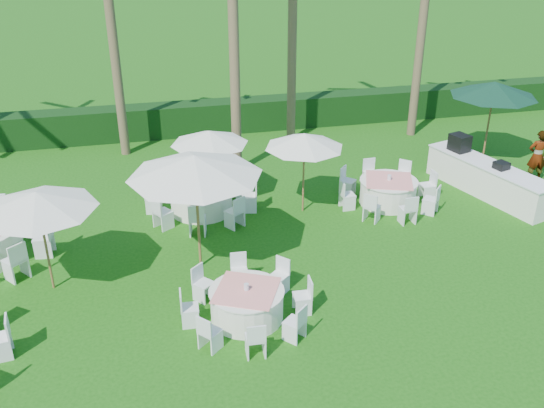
{
  "coord_description": "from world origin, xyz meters",
  "views": [
    {
      "loc": [
        -2.07,
        -10.52,
        8.06
      ],
      "look_at": [
        1.0,
        2.7,
        1.3
      ],
      "focal_mm": 40.0,
      "sensor_mm": 36.0,
      "label": 1
    }
  ],
  "objects_px": {
    "buffet_table": "(486,177)",
    "staff_person": "(537,156)",
    "umbrella_c": "(209,137)",
    "umbrella_d": "(304,141)",
    "banquet_table_b": "(247,303)",
    "umbrella_a": "(37,201)",
    "banquet_table_e": "(201,198)",
    "banquet_table_f": "(388,191)",
    "umbrella_green": "(494,89)",
    "umbrella_b": "(195,166)"
  },
  "relations": [
    {
      "from": "umbrella_a",
      "to": "staff_person",
      "type": "relative_size",
      "value": 1.52
    },
    {
      "from": "banquet_table_f",
      "to": "buffet_table",
      "type": "height_order",
      "value": "buffet_table"
    },
    {
      "from": "umbrella_a",
      "to": "staff_person",
      "type": "xyz_separation_m",
      "value": [
        14.58,
        2.88,
        -1.41
      ]
    },
    {
      "from": "umbrella_b",
      "to": "umbrella_green",
      "type": "distance_m",
      "value": 11.33
    },
    {
      "from": "staff_person",
      "to": "umbrella_d",
      "type": "bearing_deg",
      "value": 13.28
    },
    {
      "from": "banquet_table_e",
      "to": "umbrella_d",
      "type": "xyz_separation_m",
      "value": [
        2.87,
        -0.64,
        1.75
      ]
    },
    {
      "from": "banquet_table_b",
      "to": "umbrella_a",
      "type": "xyz_separation_m",
      "value": [
        -4.19,
        2.14,
        1.88
      ]
    },
    {
      "from": "banquet_table_e",
      "to": "umbrella_green",
      "type": "bearing_deg",
      "value": 8.91
    },
    {
      "from": "umbrella_green",
      "to": "banquet_table_f",
      "type": "bearing_deg",
      "value": -152.92
    },
    {
      "from": "banquet_table_e",
      "to": "umbrella_green",
      "type": "height_order",
      "value": "umbrella_green"
    },
    {
      "from": "buffet_table",
      "to": "staff_person",
      "type": "bearing_deg",
      "value": 14.04
    },
    {
      "from": "umbrella_d",
      "to": "umbrella_a",
      "type": "bearing_deg",
      "value": -159.61
    },
    {
      "from": "umbrella_d",
      "to": "banquet_table_e",
      "type": "bearing_deg",
      "value": 167.33
    },
    {
      "from": "umbrella_a",
      "to": "buffet_table",
      "type": "height_order",
      "value": "umbrella_a"
    },
    {
      "from": "umbrella_b",
      "to": "umbrella_a",
      "type": "bearing_deg",
      "value": -177.0
    },
    {
      "from": "banquet_table_e",
      "to": "umbrella_a",
      "type": "relative_size",
      "value": 1.24
    },
    {
      "from": "umbrella_green",
      "to": "staff_person",
      "type": "relative_size",
      "value": 1.68
    },
    {
      "from": "umbrella_b",
      "to": "umbrella_d",
      "type": "height_order",
      "value": "umbrella_b"
    },
    {
      "from": "banquet_table_f",
      "to": "umbrella_b",
      "type": "relative_size",
      "value": 0.94
    },
    {
      "from": "banquet_table_b",
      "to": "umbrella_a",
      "type": "height_order",
      "value": "umbrella_a"
    },
    {
      "from": "banquet_table_e",
      "to": "umbrella_c",
      "type": "xyz_separation_m",
      "value": [
        0.37,
        0.49,
        1.64
      ]
    },
    {
      "from": "banquet_table_e",
      "to": "umbrella_d",
      "type": "bearing_deg",
      "value": -12.67
    },
    {
      "from": "banquet_table_b",
      "to": "buffet_table",
      "type": "distance_m",
      "value": 9.47
    },
    {
      "from": "buffet_table",
      "to": "staff_person",
      "type": "xyz_separation_m",
      "value": [
        2.06,
        0.52,
        0.32
      ]
    },
    {
      "from": "buffet_table",
      "to": "banquet_table_f",
      "type": "bearing_deg",
      "value": 179.22
    },
    {
      "from": "banquet_table_b",
      "to": "staff_person",
      "type": "xyz_separation_m",
      "value": [
        10.39,
        5.02,
        0.48
      ]
    },
    {
      "from": "umbrella_green",
      "to": "buffet_table",
      "type": "height_order",
      "value": "umbrella_green"
    },
    {
      "from": "umbrella_a",
      "to": "umbrella_d",
      "type": "bearing_deg",
      "value": 20.39
    },
    {
      "from": "umbrella_b",
      "to": "umbrella_green",
      "type": "xyz_separation_m",
      "value": [
        10.38,
        4.53,
        -0.11
      ]
    },
    {
      "from": "umbrella_a",
      "to": "umbrella_d",
      "type": "relative_size",
      "value": 1.09
    },
    {
      "from": "banquet_table_b",
      "to": "staff_person",
      "type": "height_order",
      "value": "staff_person"
    },
    {
      "from": "umbrella_c",
      "to": "umbrella_green",
      "type": "relative_size",
      "value": 0.79
    },
    {
      "from": "umbrella_b",
      "to": "banquet_table_b",
      "type": "bearing_deg",
      "value": -72.79
    },
    {
      "from": "banquet_table_b",
      "to": "umbrella_d",
      "type": "height_order",
      "value": "umbrella_d"
    },
    {
      "from": "banquet_table_b",
      "to": "umbrella_d",
      "type": "distance_m",
      "value": 5.6
    },
    {
      "from": "umbrella_a",
      "to": "umbrella_b",
      "type": "relative_size",
      "value": 0.82
    },
    {
      "from": "banquet_table_f",
      "to": "buffet_table",
      "type": "relative_size",
      "value": 0.68
    },
    {
      "from": "umbrella_c",
      "to": "buffet_table",
      "type": "relative_size",
      "value": 0.52
    },
    {
      "from": "banquet_table_e",
      "to": "umbrella_c",
      "type": "relative_size",
      "value": 1.42
    },
    {
      "from": "banquet_table_e",
      "to": "umbrella_c",
      "type": "height_order",
      "value": "umbrella_c"
    },
    {
      "from": "banquet_table_e",
      "to": "banquet_table_f",
      "type": "xyz_separation_m",
      "value": [
        5.46,
        -0.74,
        -0.03
      ]
    },
    {
      "from": "umbrella_d",
      "to": "umbrella_c",
      "type": "bearing_deg",
      "value": 155.5
    },
    {
      "from": "banquet_table_e",
      "to": "staff_person",
      "type": "distance_m",
      "value": 10.71
    },
    {
      "from": "umbrella_c",
      "to": "umbrella_a",
      "type": "bearing_deg",
      "value": -139.41
    },
    {
      "from": "buffet_table",
      "to": "banquet_table_e",
      "type": "bearing_deg",
      "value": 174.8
    },
    {
      "from": "umbrella_c",
      "to": "banquet_table_e",
      "type": "bearing_deg",
      "value": -127.2
    },
    {
      "from": "banquet_table_b",
      "to": "buffet_table",
      "type": "relative_size",
      "value": 0.65
    },
    {
      "from": "banquet_table_f",
      "to": "umbrella_a",
      "type": "distance_m",
      "value": 9.82
    },
    {
      "from": "buffet_table",
      "to": "banquet_table_b",
      "type": "bearing_deg",
      "value": -151.6
    },
    {
      "from": "umbrella_a",
      "to": "umbrella_b",
      "type": "height_order",
      "value": "umbrella_b"
    }
  ]
}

